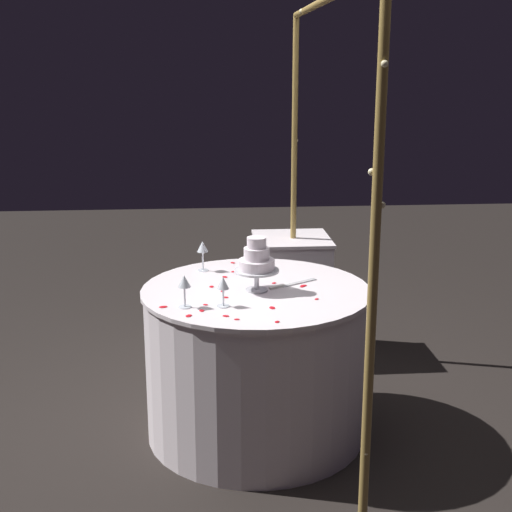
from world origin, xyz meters
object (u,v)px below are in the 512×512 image
wine_glass_0 (184,283)px  wine_glass_1 (203,248)px  side_table (291,295)px  tiered_cake (256,261)px  wine_glass_2 (223,285)px  decorative_arch (323,159)px  cake_knife (290,284)px  main_table (256,361)px

wine_glass_0 → wine_glass_1: 0.60m
side_table → wine_glass_0: (1.31, -0.66, 0.50)m
tiered_cake → wine_glass_2: bearing=-37.1°
decorative_arch → cake_knife: size_ratio=8.21×
decorative_arch → side_table: (-1.06, -0.01, -1.03)m
wine_glass_0 → cake_knife: 0.61m
decorative_arch → wine_glass_2: 0.77m
main_table → wine_glass_0: (0.25, -0.35, 0.50)m
main_table → wine_glass_2: bearing=-33.7°
decorative_arch → main_table: decorative_arch is taller
wine_glass_2 → cake_knife: bearing=130.6°
decorative_arch → wine_glass_2: bearing=-62.5°
wine_glass_0 → side_table: bearing=153.2°
wine_glass_1 → tiered_cake: bearing=34.5°
tiered_cake → decorative_arch: bearing=96.2°
decorative_arch → wine_glass_0: 0.89m
side_table → wine_glass_2: (1.31, -0.49, 0.49)m
main_table → tiered_cake: size_ratio=4.23×
wine_glass_1 → wine_glass_2: size_ratio=1.15×
main_table → wine_glass_0: bearing=-53.7°
decorative_arch → wine_glass_0: bearing=-69.2°
wine_glass_1 → cake_knife: wine_glass_1 is taller
main_table → wine_glass_0: size_ratio=7.49×
wine_glass_0 → cake_knife: wine_glass_0 is taller
tiered_cake → wine_glass_0: size_ratio=1.77×
decorative_arch → side_table: bearing=-179.7°
decorative_arch → cake_knife: decorative_arch is taller
wine_glass_2 → tiered_cake: bearing=142.9°
side_table → cake_knife: bearing=-7.9°
decorative_arch → tiered_cake: decorative_arch is taller
cake_knife → side_table: bearing=172.1°
decorative_arch → cake_knife: 0.65m
wine_glass_1 → wine_glass_0: bearing=-8.3°
decorative_arch → cake_knife: (-0.04, -0.15, -0.64)m
wine_glass_0 → tiered_cake: bearing=122.6°
tiered_cake → wine_glass_1: tiered_cake is taller
decorative_arch → wine_glass_2: (0.26, -0.49, -0.54)m
side_table → wine_glass_0: wine_glass_0 is taller
wine_glass_1 → cake_knife: bearing=55.6°
main_table → decorative_arch: bearing=90.0°
side_table → wine_glass_0: size_ratio=5.10×
wine_glass_2 → side_table: bearing=159.6°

